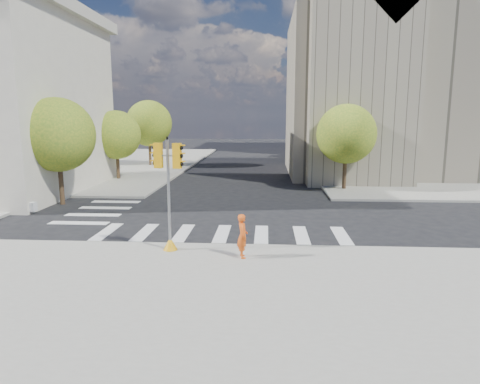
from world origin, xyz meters
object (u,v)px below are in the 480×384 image
lamp_far (322,123)px  photographer (243,236)px  lamp_near (344,125)px  traffic_signal (169,203)px

lamp_far → photographer: size_ratio=4.95×
lamp_far → photographer: bearing=-101.7°
lamp_near → photographer: (-6.96, -19.67, -3.61)m
lamp_near → traffic_signal: size_ratio=1.84×
lamp_far → traffic_signal: bearing=-106.6°
lamp_near → traffic_signal: bearing=-117.4°
lamp_far → traffic_signal: 34.48m
lamp_near → lamp_far: 14.00m
lamp_near → photographer: bearing=-109.5°
lamp_near → lamp_far: size_ratio=1.00×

